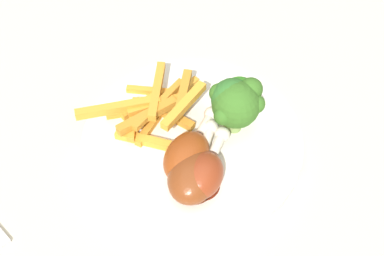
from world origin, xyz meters
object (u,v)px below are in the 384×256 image
Objects in this scene: dinner_plate at (192,140)px; chicken_drumstick_extra at (204,173)px; dining_table at (133,207)px; broccoli_floret_back at (233,102)px; broccoli_floret_middle at (237,98)px; chicken_drumstick_far at (194,174)px; carrot_fries_pile at (155,107)px; broccoli_floret_front at (237,103)px; chicken_drumstick_near at (188,154)px.

chicken_drumstick_extra is (0.02, -0.06, 0.03)m from dinner_plate.
dining_table is 0.21m from broccoli_floret_back.
dining_table is at bearing -145.26° from broccoli_floret_middle.
dining_table is 0.16m from chicken_drumstick_far.
dining_table is 0.16m from chicken_drumstick_extra.
dinner_plate is 2.54× the size of chicken_drumstick_extra.
carrot_fries_pile is at bearing 73.18° from dining_table.
dinner_plate is 0.08m from broccoli_floret_middle.
broccoli_floret_front is 0.11m from carrot_fries_pile.
broccoli_floret_back reaches higher than carrot_fries_pile.
chicken_drumstick_extra is (0.10, -0.01, 0.13)m from dining_table.
chicken_drumstick_extra is at bearing -108.91° from broccoli_floret_front.
broccoli_floret_front is 1.14× the size of broccoli_floret_middle.
broccoli_floret_back is (0.12, 0.08, 0.15)m from dining_table.
broccoli_floret_front is 0.01m from broccoli_floret_middle.
chicken_drumstick_extra reaches higher than chicken_drumstick_near.
broccoli_floret_middle is at bearing 92.59° from broccoli_floret_front.
dinner_plate is 4.20× the size of broccoli_floret_middle.
broccoli_floret_back is 0.59× the size of chicken_drumstick_far.
chicken_drumstick_far is (0.09, -0.01, 0.13)m from dining_table.
chicken_drumstick_far is (0.01, -0.07, 0.03)m from dinner_plate.
broccoli_floret_back is at bearing -112.85° from broccoli_floret_middle.
chicken_drumstick_near and chicken_drumstick_far have the same top height.
broccoli_floret_front reaches higher than carrot_fries_pile.
dining_table is at bearing -106.82° from carrot_fries_pile.
chicken_drumstick_near is at bearing 8.95° from dining_table.
chicken_drumstick_near is (0.08, 0.01, 0.13)m from dining_table.
chicken_drumstick_far is (0.06, -0.10, 0.00)m from carrot_fries_pile.
broccoli_floret_front is 0.01m from broccoli_floret_back.
dinner_plate is at bearing 99.60° from chicken_drumstick_far.
dining_table is 7.88× the size of carrot_fries_pile.
broccoli_floret_middle is (-0.00, 0.01, -0.00)m from broccoli_floret_front.
broccoli_floret_middle is (0.13, 0.09, 0.15)m from dining_table.
chicken_drumstick_far is (-0.04, -0.09, -0.03)m from broccoli_floret_back.
broccoli_floret_middle is 0.11m from chicken_drumstick_far.
chicken_drumstick_far is at bearing -80.40° from dinner_plate.
chicken_drumstick_far reaches higher than dining_table.
chicken_drumstick_far is at bearing -168.34° from chicken_drumstick_extra.
carrot_fries_pile is at bearing 178.32° from broccoli_floret_back.
broccoli_floret_front is 0.48× the size of carrot_fries_pile.
chicken_drumstick_near is at bearing -52.20° from carrot_fries_pile.
chicken_drumstick_near is at bearing -125.46° from broccoli_floret_back.
chicken_drumstick_near is (0.00, -0.04, 0.03)m from dinner_plate.
carrot_fries_pile is at bearing 151.12° from dinner_plate.
chicken_drumstick_near is (0.05, -0.07, 0.00)m from carrot_fries_pile.
broccoli_floret_front is (0.05, 0.02, 0.05)m from dinner_plate.
chicken_drumstick_far is at bearing -114.44° from broccoli_floret_front.
broccoli_floret_middle is at bearing 56.26° from chicken_drumstick_near.
broccoli_floret_middle is 0.60× the size of chicken_drumstick_extra.
broccoli_floret_back is 0.10m from carrot_fries_pile.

